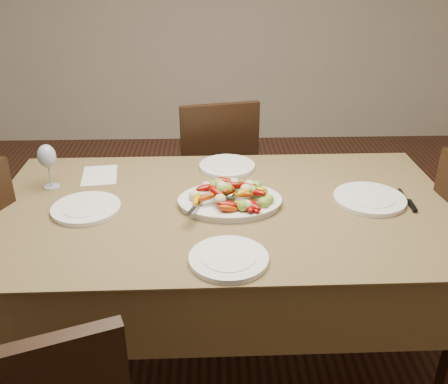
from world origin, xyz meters
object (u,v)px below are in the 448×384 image
dining_table (224,284)px  chair_far (213,173)px  plate_left (86,209)px  plate_right (369,199)px  plate_far (227,166)px  wine_glass (48,165)px  serving_platter (230,203)px  plate_near (229,259)px

dining_table → chair_far: (-0.04, 0.94, 0.10)m
plate_left → chair_far: bearing=62.3°
chair_far → plate_right: 1.14m
plate_far → wine_glass: bearing=-166.9°
dining_table → serving_platter: size_ratio=4.63×
serving_platter → plate_far: size_ratio=1.56×
dining_table → plate_near: size_ratio=7.02×
chair_far → wine_glass: 1.09m
dining_table → plate_near: bearing=-89.6°
plate_left → plate_far: size_ratio=1.04×
serving_platter → plate_left: 0.56m
plate_far → dining_table: bearing=-94.0°
plate_right → plate_far: (-0.56, 0.34, 0.00)m
serving_platter → plate_right: (0.56, 0.02, -0.00)m
serving_platter → plate_left: size_ratio=1.49×
plate_right → wine_glass: wine_glass is taller
dining_table → serving_platter: bearing=13.7°
plate_right → serving_platter: bearing=-178.2°
wine_glass → plate_left: bearing=-48.1°
plate_left → plate_right: bearing=2.3°
plate_near → wine_glass: 0.93m
plate_near → wine_glass: bearing=141.8°
dining_table → serving_platter: 0.39m
plate_right → wine_glass: bearing=172.7°
plate_near → wine_glass: (-0.73, 0.57, 0.09)m
plate_right → plate_near: (-0.58, -0.41, 0.00)m
dining_table → wine_glass: (-0.73, 0.19, 0.48)m
plate_near → wine_glass: wine_glass is taller
plate_left → plate_right: 1.13m
dining_table → plate_far: 0.54m
dining_table → chair_far: size_ratio=1.94×
chair_far → plate_left: 1.12m
chair_far → plate_left: size_ratio=3.57×
plate_right → wine_glass: 1.33m
plate_left → plate_far: same height
chair_far → plate_right: size_ratio=3.31×
serving_platter → dining_table: bearing=-166.3°
serving_platter → plate_near: 0.39m
plate_right → plate_far: same height
plate_left → plate_near: same height
plate_near → plate_far: bearing=88.3°
dining_table → wine_glass: size_ratio=8.98×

